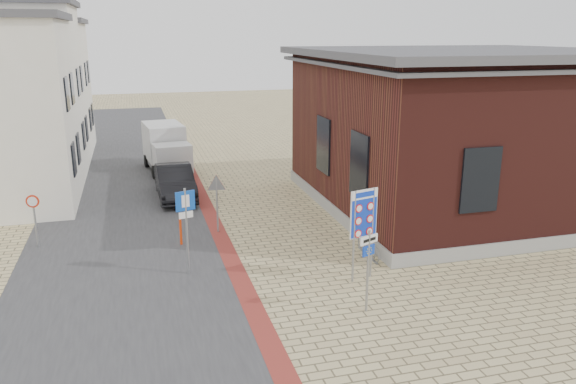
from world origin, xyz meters
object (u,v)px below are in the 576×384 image
box_truck (166,148)px  parking_sign (186,216)px  border_sign (364,215)px  essen_sign (368,259)px  bollard (181,232)px  sedan (175,182)px

box_truck → parking_sign: bearing=-97.5°
border_sign → essen_sign: border_sign is taller
box_truck → essen_sign: box_truck is taller
border_sign → bollard: 7.06m
bollard → box_truck: bearing=88.6°
sedan → bollard: 6.28m
sedan → essen_sign: bearing=-73.1°
parking_sign → bollard: bearing=73.8°
border_sign → parking_sign: 5.51m
sedan → parking_sign: 9.03m
border_sign → essen_sign: (-0.69, -2.00, -0.54)m
box_truck → essen_sign: bearing=-83.3°
parking_sign → bollard: 3.06m
border_sign → bollard: size_ratio=2.98×
bollard → parking_sign: bearing=-90.0°
border_sign → bollard: bearing=123.3°
bollard → essen_sign: bearing=-55.3°
box_truck → border_sign: (4.91, -16.27, 0.80)m
box_truck → bollard: box_truck is taller
box_truck → essen_sign: size_ratio=2.13×
box_truck → border_sign: 17.02m
sedan → box_truck: bearing=88.8°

